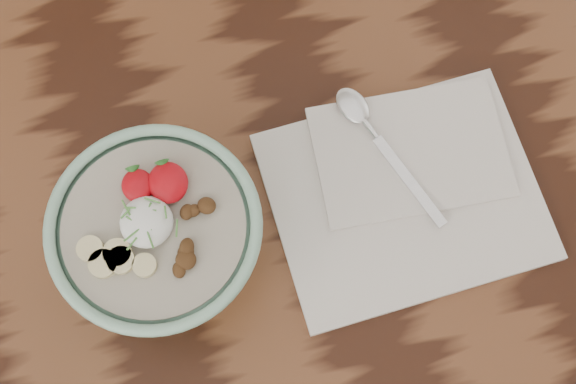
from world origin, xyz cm
name	(u,v)px	position (x,y,z in cm)	size (l,w,h in cm)	color
table	(162,301)	(0.00, 0.00, 65.70)	(160.00, 90.00, 75.00)	black
breakfast_bowl	(160,237)	(2.98, 2.56, 81.63)	(19.73, 19.73, 12.88)	#8CBCA2
napkin	(406,187)	(28.29, 1.78, 75.70)	(27.53, 23.31, 1.67)	silver
spoon	(367,124)	(26.43, 9.17, 77.07)	(7.17, 17.88, 0.95)	silver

